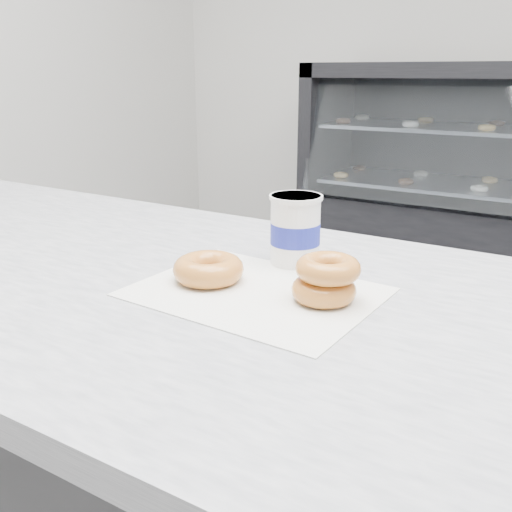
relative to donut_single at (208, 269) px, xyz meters
The scene contains 4 objects.
wax_paper 0.09m from the donut_single, ahead, with size 0.34×0.26×0.00m, color silver.
donut_single is the anchor object (origin of this frame).
donut_stack 0.19m from the donut_single, ahead, with size 0.12×0.12×0.06m.
coffee_cup 0.17m from the donut_single, 63.62° to the left, with size 0.09×0.09×0.12m.
Camera 1 is at (0.34, -1.25, 1.21)m, focal length 40.00 mm.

